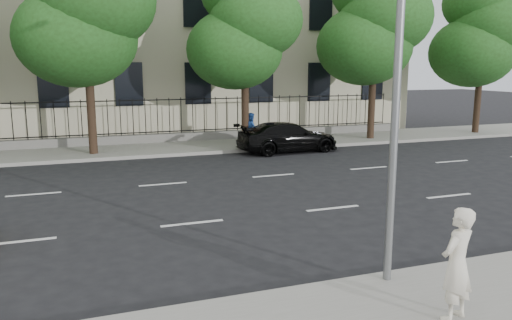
{
  "coord_description": "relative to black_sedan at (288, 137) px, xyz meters",
  "views": [
    {
      "loc": [
        -2.56,
        -9.43,
        3.92
      ],
      "look_at": [
        1.9,
        3.0,
        1.42
      ],
      "focal_mm": 35.0,
      "sensor_mm": 36.0,
      "label": 1
    }
  ],
  "objects": [
    {
      "name": "woman_near",
      "position": [
        -3.89,
        -15.36,
        0.33
      ],
      "size": [
        0.74,
        0.62,
        1.75
      ],
      "primitive_type": "imported",
      "rotation": [
        0.0,
        0.0,
        3.5
      ],
      "color": "#EFE6D0",
      "rests_on": "near_sidewalk"
    },
    {
      "name": "iron_fence",
      "position": [
        -6.5,
        4.2,
        -0.05
      ],
      "size": [
        30.0,
        0.5,
        2.2
      ],
      "color": "slate",
      "rests_on": "far_sidewalk"
    },
    {
      "name": "tree_e",
      "position": [
        5.53,
        1.86,
        5.5
      ],
      "size": [
        5.71,
        5.31,
        9.46
      ],
      "color": "#382619",
      "rests_on": "far_sidewalk"
    },
    {
      "name": "tree_c",
      "position": [
        -8.47,
        1.86,
        5.72
      ],
      "size": [
        5.89,
        5.5,
        9.8
      ],
      "color": "#382619",
      "rests_on": "far_sidewalk"
    },
    {
      "name": "ground",
      "position": [
        -6.5,
        -11.5,
        -0.69
      ],
      "size": [
        120.0,
        120.0,
        0.0
      ],
      "primitive_type": "plane",
      "color": "black",
      "rests_on": "ground"
    },
    {
      "name": "tree_f",
      "position": [
        12.53,
        1.86,
        5.18
      ],
      "size": [
        5.52,
        5.12,
        9.01
      ],
      "color": "#382619",
      "rests_on": "far_sidewalk"
    },
    {
      "name": "lane_markings",
      "position": [
        -6.5,
        -6.75,
        -0.69
      ],
      "size": [
        49.6,
        4.62,
        0.01
      ],
      "primitive_type": null,
      "color": "silver",
      "rests_on": "ground"
    },
    {
      "name": "black_sedan",
      "position": [
        0.0,
        0.0,
        0.0
      ],
      "size": [
        4.88,
        2.22,
        1.39
      ],
      "primitive_type": "imported",
      "rotation": [
        0.0,
        0.0,
        1.63
      ],
      "color": "black",
      "rests_on": "ground"
    },
    {
      "name": "far_sidewalk",
      "position": [
        -6.5,
        2.5,
        -0.62
      ],
      "size": [
        60.0,
        4.0,
        0.15
      ],
      "primitive_type": "cube",
      "color": "gray",
      "rests_on": "ground"
    },
    {
      "name": "pedestrian_far",
      "position": [
        -1.19,
        1.7,
        0.23
      ],
      "size": [
        0.65,
        0.8,
        1.55
      ],
      "primitive_type": "imported",
      "rotation": [
        0.0,
        0.0,
        1.48
      ],
      "color": "navy",
      "rests_on": "far_sidewalk"
    },
    {
      "name": "tree_d",
      "position": [
        -1.47,
        1.86,
        5.14
      ],
      "size": [
        5.34,
        4.94,
        8.84
      ],
      "color": "#382619",
      "rests_on": "far_sidewalk"
    }
  ]
}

